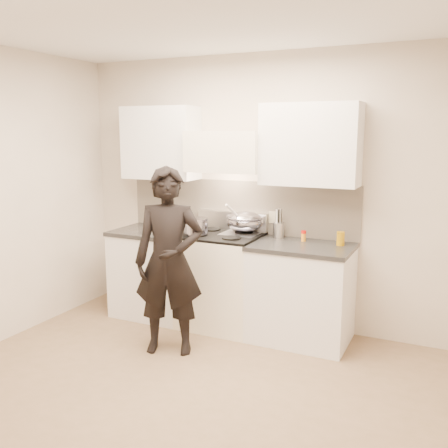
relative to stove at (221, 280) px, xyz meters
The scene contains 11 objects.
ground_plane 1.53m from the stove, 78.12° to the right, with size 4.00×4.00×0.00m, color #85694F.
room_shell 1.56m from the stove, 77.04° to the right, with size 4.04×3.54×2.70m.
stove is the anchor object (origin of this frame).
counter_right 0.83m from the stove, ahead, with size 0.92×0.67×0.92m.
counter_left 0.78m from the stove, behind, with size 0.82×0.67×0.92m.
wok 0.64m from the stove, 36.38° to the left, with size 0.39×0.48×0.31m.
stock_pot 0.61m from the stove, 144.10° to the right, with size 0.31×0.30×0.15m.
utensil_crock 0.77m from the stove, 19.73° to the left, with size 0.11×0.11×0.28m.
spice_jar 0.95m from the stove, 10.20° to the left, with size 0.05×0.05×0.10m.
oil_glass 1.26m from the stove, ahead, with size 0.07×0.07×0.13m.
person 0.83m from the stove, 101.43° to the right, with size 0.60×0.40×1.65m, color black.
Camera 1 is at (1.79, -2.93, 1.94)m, focal length 40.00 mm.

